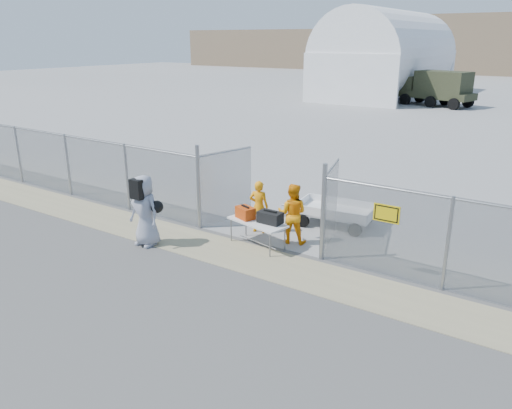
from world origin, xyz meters
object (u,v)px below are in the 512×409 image
Objects in this scene: security_worker_right at (292,214)px; utility_trailer at (336,214)px; security_worker_left at (259,207)px; folding_table at (257,234)px; visitor at (145,211)px.

utility_trailer is (0.43, 1.91, -0.48)m from security_worker_right.
security_worker_left is at bearing -24.60° from security_worker_right.
folding_table is at bearing -117.69° from utility_trailer.
security_worker_right reaches higher than folding_table.
folding_table is 2.87m from utility_trailer.
security_worker_left is 3.20m from visitor.
security_worker_right is 0.86× the size of visitor.
utility_trailer is at bearing 51.14° from visitor.
utility_trailer is (1.07, 2.66, -0.00)m from folding_table.
folding_table is 0.86× the size of visitor.
visitor is 5.62m from utility_trailer.
security_worker_left reaches higher than folding_table.
security_worker_left is 0.79× the size of visitor.
folding_table is at bearing 106.03° from security_worker_left.
visitor is (-2.04, -2.46, 0.20)m from security_worker_left.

